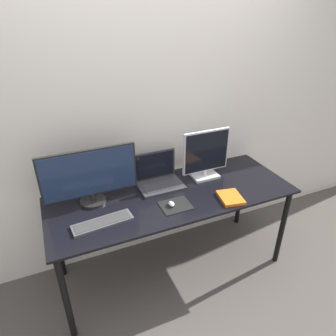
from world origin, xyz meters
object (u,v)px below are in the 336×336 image
Objects in this scene: monitor_right at (206,155)px; monitor_left at (90,176)px; mouse at (171,204)px; book at (231,198)px; laptop at (158,177)px; keyboard at (103,222)px.

monitor_left is at bearing 180.00° from monitor_right.
mouse is 0.28× the size of book.
book is (0.40, -0.41, -0.05)m from laptop.
monitor_right reaches higher than keyboard.
monitor_left is 1.93× the size of laptop.
mouse is at bearing -0.42° from keyboard.
monitor_right is (0.91, -0.00, -0.02)m from monitor_left.
laptop is at bearing 5.17° from monitor_left.
mouse is at bearing -29.01° from monitor_left.
laptop is 0.85× the size of keyboard.
keyboard is at bearing 179.58° from mouse.
monitor_right reaches higher than book.
laptop is 1.55× the size of book.
monitor_left reaches higher than laptop.
laptop is 5.61× the size of mouse.
laptop reaches higher than mouse.
monitor_right is 0.53m from mouse.
monitor_right is at bearing -0.00° from monitor_left.
mouse is at bearing -95.30° from laptop.
monitor_left is at bearing -174.83° from laptop.
monitor_left reaches higher than mouse.
book is (0.01, -0.36, -0.19)m from monitor_right.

